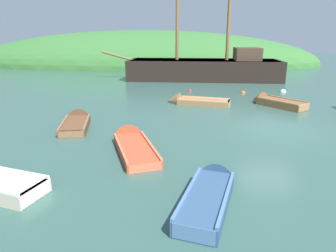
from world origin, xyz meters
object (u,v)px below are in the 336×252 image
(buoy_red, at_px, (190,91))
(buoy_white, at_px, (283,92))
(rowboat_outer_left, at_px, (274,103))
(rowboat_center, at_px, (210,194))
(buoy_orange, at_px, (243,93))
(sailing_ship, at_px, (205,72))
(rowboat_far, at_px, (132,145))
(rowboat_near_dock, at_px, (192,102))
(rowboat_portside, at_px, (77,123))

(buoy_red, relative_size, buoy_white, 0.69)
(rowboat_outer_left, bearing_deg, buoy_red, 7.24)
(rowboat_center, distance_m, buoy_orange, 15.34)
(sailing_ship, bearing_deg, rowboat_center, 88.82)
(rowboat_far, xyz_separation_m, rowboat_outer_left, (7.29, 7.34, 0.06))
(rowboat_near_dock, xyz_separation_m, buoy_red, (-0.08, 4.28, -0.09))
(buoy_red, bearing_deg, sailing_ship, 75.97)
(sailing_ship, distance_m, rowboat_far, 18.38)
(sailing_ship, distance_m, rowboat_portside, 16.80)
(rowboat_outer_left, distance_m, buoy_red, 6.68)
(sailing_ship, relative_size, rowboat_near_dock, 4.16)
(rowboat_portside, bearing_deg, buoy_red, -41.93)
(rowboat_center, bearing_deg, buoy_orange, 1.90)
(rowboat_center, bearing_deg, sailing_ship, 12.05)
(rowboat_portside, bearing_deg, rowboat_outer_left, -77.12)
(rowboat_center, bearing_deg, rowboat_far, 51.09)
(rowboat_portside, xyz_separation_m, rowboat_center, (5.63, -6.31, 0.04))
(buoy_white, bearing_deg, buoy_red, 178.96)
(rowboat_far, relative_size, rowboat_center, 1.14)
(rowboat_near_dock, xyz_separation_m, rowboat_outer_left, (4.83, -0.24, 0.05))
(rowboat_far, bearing_deg, buoy_red, -31.15)
(rowboat_far, distance_m, buoy_white, 14.91)
(buoy_orange, bearing_deg, buoy_red, 170.91)
(rowboat_far, xyz_separation_m, buoy_white, (9.18, 11.74, -0.08))
(rowboat_center, distance_m, buoy_red, 15.53)
(rowboat_center, xyz_separation_m, buoy_red, (-0.24, 15.52, -0.14))
(buoy_white, bearing_deg, sailing_ship, 130.35)
(rowboat_near_dock, xyz_separation_m, rowboat_center, (0.16, -11.24, 0.05))
(rowboat_far, distance_m, rowboat_portside, 4.02)
(buoy_red, distance_m, buoy_orange, 3.88)
(sailing_ship, distance_m, rowboat_outer_left, 11.16)
(rowboat_far, relative_size, buoy_orange, 12.90)
(rowboat_near_dock, distance_m, rowboat_outer_left, 4.84)
(sailing_ship, xyz_separation_m, rowboat_center, (-1.28, -21.61, -0.54))
(buoy_red, xyz_separation_m, buoy_white, (6.80, -0.12, 0.00))
(rowboat_far, height_order, rowboat_near_dock, rowboat_near_dock)
(rowboat_far, height_order, buoy_orange, rowboat_far)
(sailing_ship, distance_m, buoy_orange, 7.12)
(sailing_ship, height_order, rowboat_near_dock, sailing_ship)
(rowboat_portside, relative_size, buoy_white, 7.69)
(rowboat_outer_left, bearing_deg, buoy_white, -63.30)
(rowboat_far, relative_size, rowboat_near_dock, 1.01)
(sailing_ship, xyz_separation_m, buoy_white, (5.28, -6.21, -0.67))
(rowboat_outer_left, height_order, buoy_red, rowboat_outer_left)
(rowboat_center, relative_size, buoy_white, 8.14)
(sailing_ship, height_order, buoy_orange, sailing_ship)
(rowboat_outer_left, xyz_separation_m, buoy_white, (1.89, 4.40, -0.14))
(rowboat_far, bearing_deg, sailing_ship, -32.06)
(rowboat_near_dock, bearing_deg, rowboat_center, 104.40)
(rowboat_near_dock, height_order, rowboat_portside, rowboat_near_dock)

